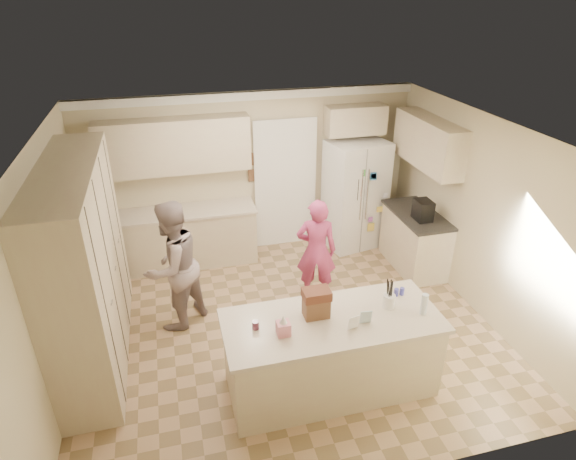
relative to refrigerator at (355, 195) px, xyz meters
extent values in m
cube|color=tan|center=(-1.66, -1.95, -0.91)|extent=(5.20, 4.60, 0.02)
cube|color=white|center=(-1.66, -1.95, 1.71)|extent=(5.20, 4.60, 0.02)
cube|color=beige|center=(-1.66, 0.36, 0.40)|extent=(5.20, 0.02, 2.60)
cube|color=beige|center=(-1.66, -4.26, 0.40)|extent=(5.20, 0.02, 2.60)
cube|color=beige|center=(-4.27, -1.95, 0.40)|extent=(0.02, 4.60, 2.60)
cube|color=beige|center=(0.95, -1.95, 0.40)|extent=(0.02, 4.60, 2.60)
cube|color=white|center=(-1.66, 0.31, 1.63)|extent=(5.20, 0.08, 0.12)
cube|color=beige|center=(-3.96, -1.75, 0.28)|extent=(0.60, 2.60, 2.35)
cube|color=beige|center=(-2.81, 0.05, -0.46)|extent=(2.20, 0.60, 0.88)
cube|color=#C0B3A0|center=(-2.81, 0.04, 0.00)|extent=(2.24, 0.63, 0.04)
cube|color=beige|center=(-2.81, 0.17, 1.00)|extent=(2.20, 0.35, 0.80)
cube|color=black|center=(-1.11, 0.33, 0.15)|extent=(0.90, 0.06, 2.10)
cube|color=white|center=(-1.11, 0.29, 0.15)|extent=(1.02, 0.03, 2.22)
cube|color=brown|center=(-1.64, 0.32, 0.65)|extent=(0.15, 0.02, 0.20)
cube|color=brown|center=(-1.64, 0.32, 0.38)|extent=(0.15, 0.02, 0.20)
cube|color=white|center=(0.00, 0.00, 0.00)|extent=(1.02, 0.86, 1.80)
cube|color=gray|center=(0.00, -0.35, 0.00)|extent=(0.02, 0.02, 1.78)
cube|color=black|center=(-0.22, -0.37, 0.25)|extent=(0.22, 0.03, 0.35)
cylinder|color=silver|center=(-0.05, -0.37, 0.15)|extent=(0.02, 0.02, 0.85)
cylinder|color=silver|center=(0.05, -0.37, 0.15)|extent=(0.02, 0.02, 0.85)
cube|color=beige|center=(-0.01, 0.17, 1.20)|extent=(0.95, 0.35, 0.45)
cube|color=beige|center=(0.64, -0.95, -0.46)|extent=(0.60, 1.20, 0.88)
cube|color=#2D2B28|center=(0.63, -0.95, 0.00)|extent=(0.63, 1.24, 0.04)
cube|color=beige|center=(0.77, -0.75, 1.05)|extent=(0.35, 1.50, 0.70)
cube|color=black|center=(0.59, -1.15, 0.17)|extent=(0.22, 0.28, 0.30)
cube|color=beige|center=(-1.46, -3.05, -0.46)|extent=(2.20, 0.90, 0.88)
cube|color=#C0B3A0|center=(-1.46, -3.05, 0.00)|extent=(2.28, 0.96, 0.05)
cylinder|color=white|center=(-0.81, -3.00, 0.10)|extent=(0.13, 0.13, 0.15)
cube|color=pink|center=(-2.01, -3.15, 0.10)|extent=(0.13, 0.13, 0.14)
cone|color=white|center=(-2.01, -3.15, 0.20)|extent=(0.08, 0.08, 0.08)
cube|color=brown|center=(-1.61, -2.95, 0.14)|extent=(0.26, 0.18, 0.22)
cube|color=#592D1E|center=(-1.61, -2.95, 0.30)|extent=(0.28, 0.20, 0.10)
cylinder|color=#59263F|center=(-2.26, -3.00, 0.07)|extent=(0.07, 0.07, 0.09)
cube|color=white|center=(-1.31, -3.25, 0.11)|extent=(0.12, 0.06, 0.16)
cube|color=silver|center=(-1.16, -3.20, 0.11)|extent=(0.12, 0.05, 0.16)
cylinder|color=silver|center=(-0.51, -3.20, 0.14)|extent=(0.07, 0.07, 0.24)
cylinder|color=#3C3CA0|center=(-0.64, -2.83, 0.07)|extent=(0.05, 0.05, 0.09)
cylinder|color=#3C3CA0|center=(-0.57, -2.83, 0.07)|extent=(0.05, 0.05, 0.09)
imported|color=gray|center=(-3.02, -1.47, -0.03)|extent=(1.06, 1.05, 1.73)
imported|color=#BE3987|center=(-1.10, -1.37, -0.14)|extent=(0.63, 0.51, 1.51)
camera|label=1|loc=(-2.91, -6.79, 3.13)|focal=30.00mm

